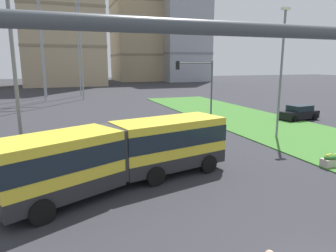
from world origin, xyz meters
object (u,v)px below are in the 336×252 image
at_px(articulated_bus, 124,153).
at_px(streetlight_left, 16,81).
at_px(streetlight_median, 281,69).
at_px(traffic_light_far_right, 200,81).
at_px(car_black_sedan, 299,113).
at_px(apartment_tower_centre, 137,18).
at_px(apartment_tower_eastcentre, 183,14).
at_px(flower_planter_2, 331,160).

height_order(articulated_bus, streetlight_left, streetlight_left).
bearing_deg(streetlight_median, traffic_light_far_right, 116.70).
xyz_separation_m(car_black_sedan, apartment_tower_centre, (3.07, 81.98, 20.48)).
relative_size(streetlight_left, streetlight_median, 0.93).
height_order(articulated_bus, apartment_tower_eastcentre, apartment_tower_eastcentre).
relative_size(traffic_light_far_right, streetlight_left, 0.66).
bearing_deg(streetlight_left, traffic_light_far_right, 35.72).
bearing_deg(articulated_bus, traffic_light_far_right, 51.20).
bearing_deg(car_black_sedan, apartment_tower_eastcentre, 76.97).
xyz_separation_m(traffic_light_far_right, apartment_tower_centre, (14.19, 80.62, 16.98)).
bearing_deg(streetlight_median, flower_planter_2, -105.09).
relative_size(flower_planter_2, streetlight_left, 0.12).
height_order(articulated_bus, car_black_sedan, articulated_bus).
distance_m(flower_planter_2, traffic_light_far_right, 14.77).
bearing_deg(traffic_light_far_right, streetlight_left, -144.28).
bearing_deg(flower_planter_2, streetlight_median, 74.91).
relative_size(articulated_bus, apartment_tower_eastcentre, 0.27).
relative_size(flower_planter_2, traffic_light_far_right, 0.18).
bearing_deg(streetlight_left, streetlight_median, 10.96).
relative_size(articulated_bus, streetlight_left, 1.26).
bearing_deg(apartment_tower_centre, traffic_light_far_right, -99.99).
bearing_deg(streetlight_left, articulated_bus, -22.49).
bearing_deg(articulated_bus, apartment_tower_centre, 75.36).
distance_m(traffic_light_far_right, streetlight_median, 8.07).
bearing_deg(articulated_bus, car_black_sedan, 27.90).
height_order(articulated_bus, apartment_tower_centre, apartment_tower_centre).
height_order(traffic_light_far_right, streetlight_median, streetlight_median).
bearing_deg(streetlight_median, articulated_bus, -158.12).
relative_size(car_black_sedan, apartment_tower_eastcentre, 0.10).
xyz_separation_m(articulated_bus, apartment_tower_centre, (24.36, 93.26, 19.58)).
distance_m(flower_planter_2, apartment_tower_centre, 97.84).
height_order(car_black_sedan, apartment_tower_eastcentre, apartment_tower_eastcentre).
bearing_deg(streetlight_left, flower_planter_2, -11.85).
xyz_separation_m(articulated_bus, apartment_tower_eastcentre, (38.31, 84.81, 20.49)).
bearing_deg(car_black_sedan, flower_planter_2, -126.41).
bearing_deg(articulated_bus, apartment_tower_eastcentre, 65.69).
bearing_deg(apartment_tower_centre, flower_planter_2, -97.52).
height_order(articulated_bus, streetlight_median, streetlight_median).
height_order(flower_planter_2, streetlight_median, streetlight_median).
bearing_deg(traffic_light_far_right, streetlight_median, -63.30).
xyz_separation_m(traffic_light_far_right, apartment_tower_eastcentre, (28.14, 72.17, 17.89)).
xyz_separation_m(flower_planter_2, streetlight_median, (1.90, 7.05, 5.08)).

